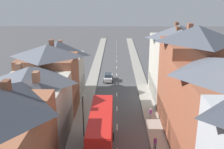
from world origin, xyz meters
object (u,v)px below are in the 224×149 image
Objects in this scene: pedestrian_mid_left at (155,143)px; pedestrian_mid_right at (150,113)px; double_decker_bus_lead at (101,133)px; street_lamp at (83,114)px; car_near_silver at (108,77)px.

pedestrian_mid_left is 1.00× the size of pedestrian_mid_right.
double_decker_bus_lead is at bearing -126.86° from pedestrian_mid_right.
street_lamp reaches higher than pedestrian_mid_right.
double_decker_bus_lead reaches higher than pedestrian_mid_left.
pedestrian_mid_right is (6.65, 8.87, -1.78)m from double_decker_bus_lead.
double_decker_bus_lead is 1.96× the size of street_lamp.
car_near_silver is 18.58m from pedestrian_mid_right.
pedestrian_mid_right is 0.29× the size of street_lamp.
car_near_silver is 2.57× the size of pedestrian_mid_left.
car_near_silver is at bearing 83.71° from street_lamp.
car_near_silver is (0.01, 26.22, -2.01)m from double_decker_bus_lead.
double_decker_bus_lead is 4.70m from street_lamp.
street_lamp is at bearing -96.29° from car_near_silver.
double_decker_bus_lead is at bearing -90.02° from car_near_silver.
pedestrian_mid_right is at bearing 28.18° from street_lamp.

